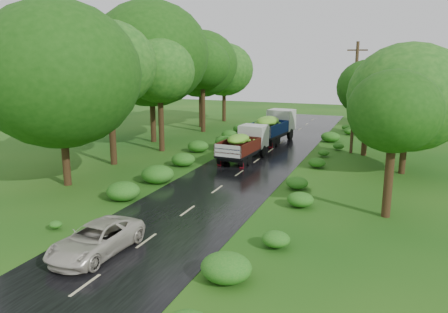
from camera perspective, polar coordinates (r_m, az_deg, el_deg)
The scene contains 10 objects.
ground at distance 19.21m, azimuth -10.10°, elevation -10.81°, with size 120.00×120.00×0.00m, color #10480F.
road at distance 23.31m, azimuth -3.70°, elevation -6.32°, with size 6.50×80.00×0.02m, color black.
road_lines at distance 24.17m, azimuth -2.70°, elevation -5.58°, with size 0.12×69.60×0.00m.
truck_near at distance 33.12m, azimuth 2.75°, elevation 1.88°, with size 2.45×5.94×2.44m.
truck_far at distance 40.66m, azimuth 6.48°, elevation 4.13°, with size 3.11×6.88×2.79m.
car at distance 18.23m, azimuth -16.38°, elevation -10.34°, with size 2.01×4.37×1.21m, color beige.
utility_pole at distance 36.59m, azimuth 16.67°, elevation 7.44°, with size 1.56×0.25×8.88m.
trees_left at distance 39.77m, azimuth -7.93°, elevation 11.67°, with size 6.79×33.44×10.04m.
trees_right at distance 37.99m, azimuth 21.94°, elevation 8.64°, with size 6.34×33.43×7.75m.
shrubs at distance 31.28m, azimuth 3.23°, elevation -0.71°, with size 11.90×44.00×0.70m.
Camera 1 is at (9.36, -14.95, 7.61)m, focal length 35.00 mm.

